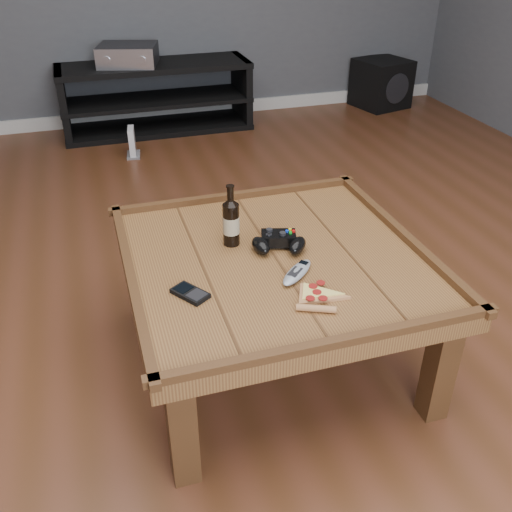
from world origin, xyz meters
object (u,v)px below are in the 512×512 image
object	(u,v)px
smartphone	(190,293)
subwoofer	(381,83)
beer_bottle	(231,221)
pizza_slice	(317,296)
game_console	(132,143)
coffee_table	(275,272)
media_console	(156,98)
remote_control	(297,272)
game_controller	(279,242)
av_receiver	(128,55)

from	to	relation	value
smartphone	subwoofer	size ratio (longest dim) A/B	0.28
beer_bottle	pizza_slice	bearing A→B (deg)	-68.05
smartphone	game_console	bearing A→B (deg)	54.76
coffee_table	pizza_slice	bearing A→B (deg)	-81.01
media_console	beer_bottle	world-z (taller)	beer_bottle
coffee_table	pizza_slice	distance (m)	0.28
coffee_table	beer_bottle	distance (m)	0.23
beer_bottle	game_console	bearing A→B (deg)	93.72
coffee_table	beer_bottle	bearing A→B (deg)	131.77
subwoofer	game_console	size ratio (longest dim) A/B	2.37
pizza_slice	remote_control	bearing A→B (deg)	119.25
pizza_slice	remote_control	world-z (taller)	remote_control
beer_bottle	subwoofer	size ratio (longest dim) A/B	0.47
smartphone	beer_bottle	bearing A→B (deg)	18.98
media_console	smartphone	xyz separation A→B (m)	(-0.32, -2.88, 0.21)
coffee_table	remote_control	xyz separation A→B (m)	(0.03, -0.13, 0.07)
beer_bottle	game_console	world-z (taller)	beer_bottle
remote_control	subwoofer	xyz separation A→B (m)	(1.89, 2.93, -0.27)
media_console	smartphone	bearing A→B (deg)	-96.37
coffee_table	game_console	bearing A→B (deg)	96.48
game_console	remote_control	bearing A→B (deg)	-75.36
game_console	game_controller	bearing A→B (deg)	-74.84
coffee_table	smartphone	world-z (taller)	coffee_table
smartphone	av_receiver	distance (m)	2.89
pizza_slice	game_console	xyz separation A→B (m)	(-0.30, 2.52, -0.37)
subwoofer	smartphone	bearing A→B (deg)	-141.47
coffee_table	subwoofer	xyz separation A→B (m)	(1.92, 2.80, -0.20)
beer_bottle	av_receiver	bearing A→B (deg)	91.23
game_controller	subwoofer	distance (m)	3.35
pizza_slice	game_console	world-z (taller)	pizza_slice
game_controller	subwoofer	bearing A→B (deg)	72.09
beer_bottle	pizza_slice	size ratio (longest dim) A/B	0.92
beer_bottle	subwoofer	bearing A→B (deg)	52.65
coffee_table	av_receiver	world-z (taller)	av_receiver
subwoofer	media_console	bearing A→B (deg)	167.32
remote_control	av_receiver	xyz separation A→B (m)	(-0.20, 2.87, 0.11)
pizza_slice	game_console	distance (m)	2.56
media_console	remote_control	world-z (taller)	media_console
game_console	beer_bottle	bearing A→B (deg)	-78.47
beer_bottle	game_console	size ratio (longest dim) A/B	1.13
beer_bottle	smartphone	bearing A→B (deg)	-127.36
coffee_table	smartphone	xyz separation A→B (m)	(-0.32, -0.13, 0.07)
beer_bottle	remote_control	size ratio (longest dim) A/B	1.38
media_console	remote_control	bearing A→B (deg)	-89.41
remote_control	subwoofer	world-z (taller)	remote_control
coffee_table	game_controller	world-z (taller)	game_controller
beer_bottle	remote_control	distance (m)	0.31
remote_control	game_console	bearing A→B (deg)	143.50
beer_bottle	subwoofer	world-z (taller)	beer_bottle
pizza_slice	subwoofer	distance (m)	3.60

